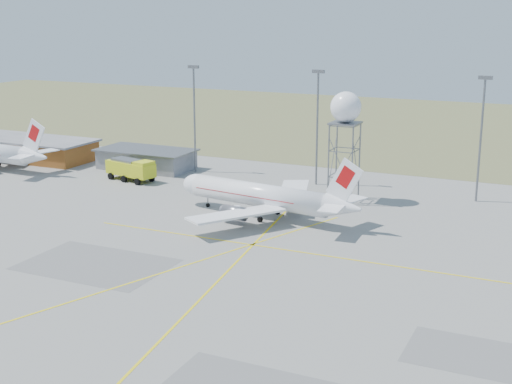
% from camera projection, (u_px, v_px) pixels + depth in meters
% --- Properties ---
extents(ground, '(400.00, 400.00, 0.00)m').
position_uv_depth(ground, '(171.00, 346.00, 66.66)').
color(ground, gray).
rests_on(ground, ground).
extents(grass_strip, '(400.00, 120.00, 0.03)m').
position_uv_depth(grass_strip, '(448.00, 128.00, 189.60)').
color(grass_strip, '#566437').
rests_on(grass_strip, ground).
extents(building_orange, '(33.00, 12.00, 4.30)m').
position_uv_depth(building_orange, '(22.00, 148.00, 151.30)').
color(building_orange, '#985121').
rests_on(building_orange, ground).
extents(building_grey, '(19.00, 10.00, 3.90)m').
position_uv_depth(building_grey, '(146.00, 159.00, 140.82)').
color(building_grey, gray).
rests_on(building_grey, ground).
extents(mast_a, '(2.20, 0.50, 20.50)m').
position_uv_depth(mast_a, '(194.00, 110.00, 135.98)').
color(mast_a, slate).
rests_on(mast_a, ground).
extents(mast_b, '(2.20, 0.50, 20.50)m').
position_uv_depth(mast_b, '(317.00, 118.00, 125.74)').
color(mast_b, slate).
rests_on(mast_b, ground).
extents(mast_c, '(2.20, 0.50, 20.50)m').
position_uv_depth(mast_c, '(481.00, 129.00, 114.27)').
color(mast_c, slate).
rests_on(mast_c, ground).
extents(airliner_main, '(31.45, 30.31, 10.71)m').
position_uv_depth(airliner_main, '(262.00, 196.00, 107.52)').
color(airliner_main, white).
rests_on(airliner_main, ground).
extents(radar_tower, '(4.97, 4.97, 17.98)m').
position_uv_depth(radar_tower, '(345.00, 140.00, 115.09)').
color(radar_tower, slate).
rests_on(radar_tower, ground).
extents(fire_truck, '(10.60, 5.83, 4.04)m').
position_uv_depth(fire_truck, '(132.00, 170.00, 131.01)').
color(fire_truck, '#CBD218').
rests_on(fire_truck, ground).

